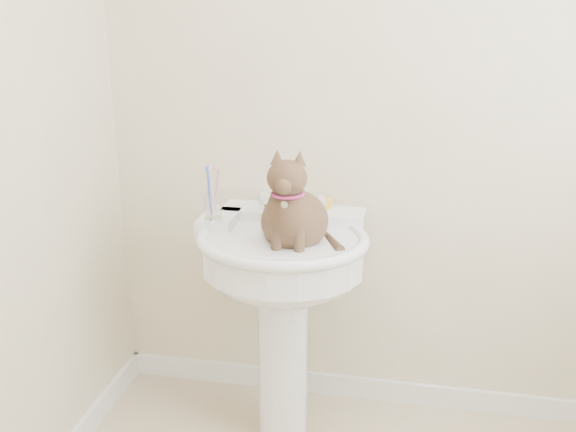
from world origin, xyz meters
The scene contains 7 objects.
wall_back centered at (0.00, 1.10, 1.25)m, with size 2.20×0.00×2.50m, color beige, non-canonical shape.
baseboard_back centered at (0.00, 1.09, 0.04)m, with size 2.20×0.02×0.09m, color white.
pedestal_sink centered at (-0.38, 0.81, 0.65)m, with size 0.60×0.59×0.83m.
faucet centered at (-0.38, 0.96, 0.87)m, with size 0.28×0.12×0.14m.
soap_bar centered at (-0.29, 1.04, 0.84)m, with size 0.09×0.06×0.03m, color gold.
toothbrush_cup centered at (-0.63, 0.82, 0.88)m, with size 0.07×0.07×0.19m.
cat centered at (-0.34, 0.77, 0.88)m, with size 0.24×0.31×0.45m.
Camera 1 is at (0.03, -1.17, 1.55)m, focal length 40.00 mm.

